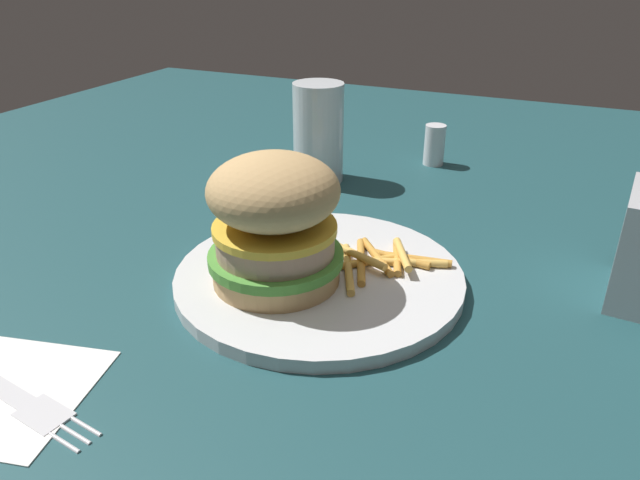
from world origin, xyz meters
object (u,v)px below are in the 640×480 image
(plate, at_px, (320,276))
(salt_shaker, at_px, (434,145))
(fries_pile, at_px, (382,260))
(fork, at_px, (7,389))
(napkin, at_px, (6,391))
(sandwich, at_px, (274,220))
(drink_glass, at_px, (318,138))

(plate, bearing_deg, salt_shaker, -1.91)
(plate, xyz_separation_m, salt_shaker, (0.36, -0.01, 0.02))
(fries_pile, height_order, fork, fries_pile)
(napkin, bearing_deg, plate, -31.13)
(fries_pile, bearing_deg, sandwich, 129.84)
(fries_pile, height_order, drink_glass, drink_glass)
(plate, distance_m, fork, 0.26)
(plate, relative_size, sandwich, 2.22)
(fork, bearing_deg, drink_glass, -2.97)
(fries_pile, xyz_separation_m, drink_glass, (0.21, 0.16, 0.04))
(fries_pile, relative_size, napkin, 1.01)
(napkin, height_order, fork, fork)
(drink_glass, relative_size, salt_shaker, 2.24)
(plate, height_order, fork, plate)
(fork, xyz_separation_m, drink_glass, (0.46, -0.02, 0.05))
(sandwich, relative_size, fries_pile, 1.04)
(fork, bearing_deg, sandwich, -28.64)
(plate, bearing_deg, drink_glass, 24.59)
(fries_pile, relative_size, drink_glass, 0.90)
(drink_glass, bearing_deg, napkin, 176.83)
(fork, bearing_deg, salt_shaker, -14.00)
(drink_glass, height_order, salt_shaker, drink_glass)
(sandwich, distance_m, fries_pile, 0.11)
(sandwich, distance_m, napkin, 0.23)
(sandwich, height_order, fries_pile, sandwich)
(fries_pile, xyz_separation_m, salt_shaker, (0.32, 0.03, 0.01))
(fries_pile, height_order, salt_shaker, salt_shaker)
(drink_glass, bearing_deg, sandwich, -163.18)
(fork, bearing_deg, plate, -30.81)
(plate, bearing_deg, sandwich, 137.56)
(sandwich, height_order, drink_glass, sandwich)
(fork, distance_m, drink_glass, 0.46)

